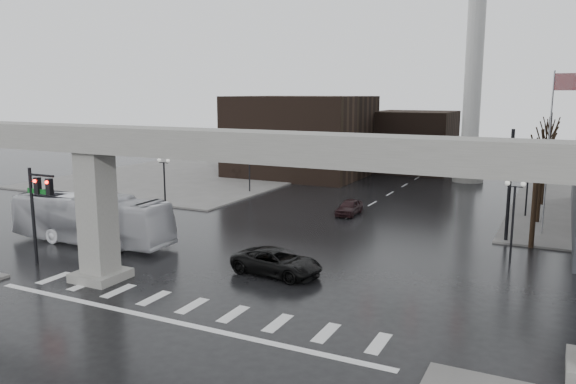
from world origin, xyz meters
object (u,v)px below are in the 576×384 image
(signal_mast_arm, at_px, (455,158))
(far_car, at_px, (349,207))
(pickup_truck, at_px, (277,262))
(city_bus, at_px, (91,219))

(signal_mast_arm, height_order, far_car, signal_mast_arm)
(far_car, bearing_deg, pickup_truck, -85.14)
(pickup_truck, distance_m, city_bus, 14.92)
(far_car, bearing_deg, city_bus, -129.14)
(pickup_truck, bearing_deg, far_car, 11.73)
(signal_mast_arm, distance_m, far_car, 11.21)
(pickup_truck, bearing_deg, signal_mast_arm, -23.04)
(pickup_truck, relative_size, city_bus, 0.44)
(city_bus, bearing_deg, far_car, -39.71)
(signal_mast_arm, xyz_separation_m, city_bus, (-22.31, -13.16, -4.09))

